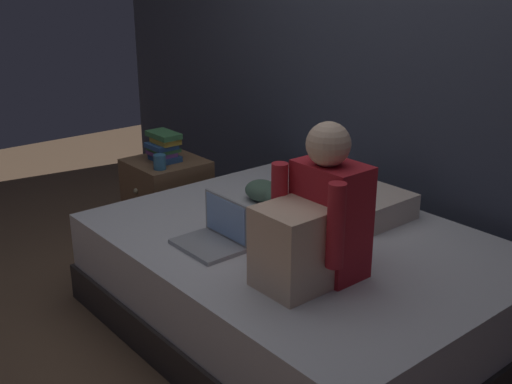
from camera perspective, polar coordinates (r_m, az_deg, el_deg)
ground_plane at (r=3.22m, az=-2.65°, el=-12.33°), size 8.00×8.00×0.00m
wall_back at (r=3.59m, az=12.89°, el=13.62°), size 5.60×0.10×2.70m
bed at (r=3.13m, az=3.95°, el=-8.21°), size 2.00×1.50×0.49m
nightstand at (r=4.10m, az=-8.01°, el=-0.83°), size 0.44×0.46×0.55m
person_sitting at (r=2.55m, az=5.37°, el=-2.73°), size 0.39×0.44×0.66m
laptop at (r=2.91m, az=-3.73°, el=-3.85°), size 0.32×0.23×0.22m
pillow at (r=3.34m, az=8.96°, el=-0.69°), size 0.56×0.36×0.13m
book_stack at (r=3.98m, az=-8.37°, el=4.11°), size 0.23×0.17×0.18m
mug at (r=3.83m, az=-8.72°, el=2.71°), size 0.08×0.08×0.09m
clothes_pile at (r=3.45m, az=1.08°, el=-0.01°), size 0.26×0.21×0.11m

